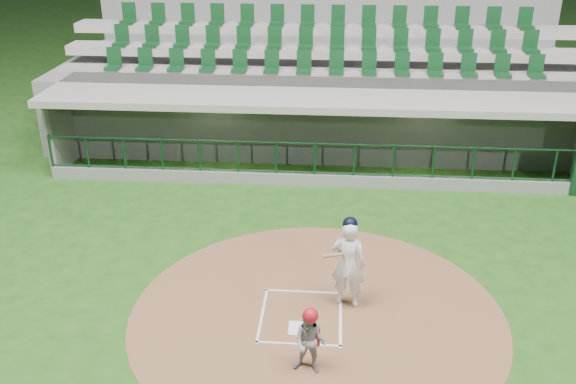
{
  "coord_description": "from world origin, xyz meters",
  "views": [
    {
      "loc": [
        0.55,
        -10.48,
        7.24
      ],
      "look_at": [
        -0.48,
        2.6,
        1.3
      ],
      "focal_mm": 40.0,
      "sensor_mm": 36.0,
      "label": 1
    }
  ],
  "objects": [
    {
      "name": "ground",
      "position": [
        0.0,
        0.0,
        0.0
      ],
      "size": [
        120.0,
        120.0,
        0.0
      ],
      "primitive_type": "plane",
      "color": "#1E4814",
      "rests_on": "ground"
    },
    {
      "name": "dirt_circle",
      "position": [
        0.3,
        -0.2,
        0.01
      ],
      "size": [
        7.2,
        7.2,
        0.01
      ],
      "primitive_type": "cylinder",
      "color": "brown",
      "rests_on": "ground"
    },
    {
      "name": "home_plate",
      "position": [
        0.0,
        -0.7,
        0.02
      ],
      "size": [
        0.43,
        0.43,
        0.02
      ],
      "primitive_type": "cube",
      "color": "white",
      "rests_on": "dirt_circle"
    },
    {
      "name": "batter_box_chalk",
      "position": [
        0.0,
        -0.3,
        0.02
      ],
      "size": [
        1.55,
        1.8,
        0.01
      ],
      "color": "white",
      "rests_on": "ground"
    },
    {
      "name": "dugout_structure",
      "position": [
        0.19,
        7.82,
        0.97
      ],
      "size": [
        16.4,
        3.7,
        3.0
      ],
      "color": "slate",
      "rests_on": "ground"
    },
    {
      "name": "seating_deck",
      "position": [
        0.0,
        10.91,
        1.42
      ],
      "size": [
        17.0,
        6.72,
        5.15
      ],
      "color": "slate",
      "rests_on": "ground"
    },
    {
      "name": "batter",
      "position": [
        0.87,
        0.19,
        0.96
      ],
      "size": [
        0.92,
        0.94,
        1.91
      ],
      "color": "white",
      "rests_on": "dirt_circle"
    },
    {
      "name": "catcher",
      "position": [
        0.23,
        -1.84,
        0.63
      ],
      "size": [
        0.65,
        0.55,
        1.25
      ],
      "color": "gray",
      "rests_on": "dirt_circle"
    }
  ]
}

